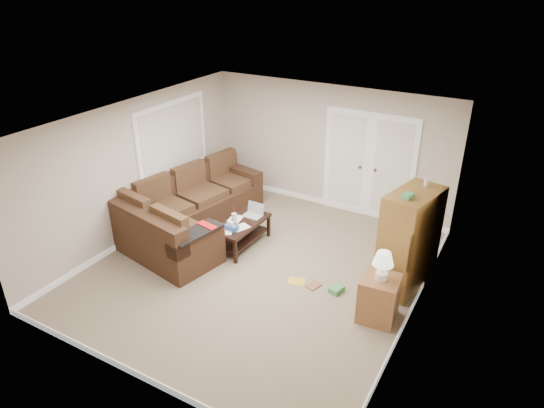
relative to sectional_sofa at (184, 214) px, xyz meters
The scene contains 17 objects.
floor 1.88m from the sectional_sofa, 11.70° to the right, with size 5.50×5.50×0.00m, color gray.
ceiling 2.82m from the sectional_sofa, 11.70° to the right, with size 5.00×5.50×0.02m, color white.
wall_left 1.18m from the sectional_sofa, 151.59° to the right, with size 0.02×5.50×2.50m, color beige.
wall_right 4.41m from the sectional_sofa, ahead, with size 0.02×5.50×2.50m, color beige.
wall_back 3.11m from the sectional_sofa, 52.73° to the left, with size 5.00×0.02×2.50m, color beige.
wall_front 3.71m from the sectional_sofa, 59.94° to the right, with size 5.00×0.02×2.50m, color beige.
baseboards 1.87m from the sectional_sofa, 11.70° to the right, with size 5.00×5.50×0.10m, color silver, non-canonical shape.
french_doors 3.60m from the sectional_sofa, 41.37° to the left, with size 1.80×0.05×2.13m.
window_left 1.49m from the sectional_sofa, 136.35° to the left, with size 0.05×1.92×1.42m.
sectional_sofa is the anchor object (origin of this frame).
coffee_table 1.18m from the sectional_sofa, ahead, with size 0.61×1.16×0.78m.
tv_armoire 4.04m from the sectional_sofa, ahead, with size 0.76×1.09×1.71m.
side_cabinet 3.95m from the sectional_sofa, ahead, with size 0.55×0.55×1.08m.
space_heater 4.03m from the sectional_sofa, 31.09° to the left, with size 0.11×0.09×0.28m, color silver.
floor_magazine 2.57m from the sectional_sofa, ahead, with size 0.27×0.21×0.01m, color gold.
floor_greenbox 3.21m from the sectional_sofa, ahead, with size 0.16×0.22×0.09m, color #429254.
floor_book 2.77m from the sectional_sofa, ahead, with size 0.17×0.23×0.02m, color brown.
Camera 1 is at (3.48, -5.72, 4.49)m, focal length 32.00 mm.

